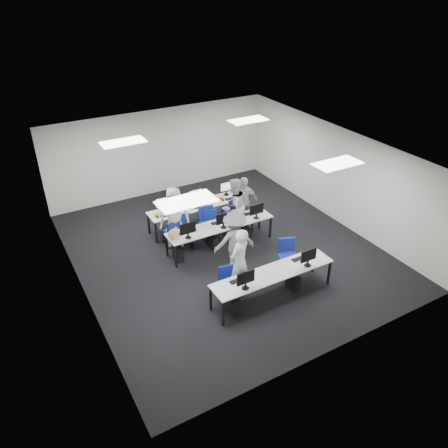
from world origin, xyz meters
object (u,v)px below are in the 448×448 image
desk_front (273,274)px  chair_1 (287,263)px  chair_5 (172,236)px  student_2 (175,217)px  chair_4 (244,222)px  chair_7 (232,216)px  student_1 (234,206)px  chair_2 (183,237)px  desk_mid (220,226)px  chair_6 (209,224)px  student_3 (243,202)px  photographer (234,241)px  chair_0 (229,289)px  student_0 (239,261)px  chair_3 (209,229)px

desk_front → chair_1: size_ratio=3.30×
chair_5 → student_2: student_2 is taller
chair_4 → chair_7: 0.50m
chair_4 → student_1: 0.69m
chair_2 → chair_4: 2.01m
desk_mid → chair_6: bearing=83.8°
chair_6 → chair_7: size_ratio=0.90×
desk_mid → student_3: student_3 is taller
desk_mid → chair_4: size_ratio=3.67×
chair_1 → photographer: 1.53m
chair_0 → chair_7: chair_7 is taller
chair_5 → student_2: (0.11, -0.02, 0.64)m
desk_front → chair_4: size_ratio=3.67×
desk_front → student_0: 0.87m
chair_3 → student_3: 1.37m
desk_front → chair_5: (-1.18, 3.41, -0.42)m
student_3 → chair_1: bearing=-87.6°
desk_mid → student_0: (-0.58, -1.98, 0.20)m
chair_2 → student_3: size_ratio=0.58×
student_0 → student_1: student_0 is taller
desk_front → chair_5: size_ratio=3.88×
chair_0 → chair_2: size_ratio=0.89×
chair_0 → student_0: student_0 is taller
chair_1 → student_0: bearing=-159.2°
desk_front → student_1: (0.76, 3.14, 0.20)m
chair_1 → chair_4: (0.17, 2.45, -0.03)m
student_2 → chair_2: bearing=-33.3°
desk_front → chair_1: 1.16m
chair_1 → chair_5: size_ratio=1.18×
chair_7 → student_1: bearing=-114.2°
chair_5 → student_3: size_ratio=0.50×
chair_0 → student_0: bearing=31.1°
chair_7 → photographer: size_ratio=0.58×
chair_3 → student_3: bearing=8.4°
chair_6 → chair_1: bearing=-58.3°
chair_5 → chair_6: bearing=3.1°
chair_0 → chair_3: size_ratio=0.86×
desk_mid → desk_front: bearing=-90.0°
chair_1 → chair_3: bearing=132.2°
desk_front → chair_2: 3.31m
chair_0 → chair_4: size_ratio=0.98×
chair_7 → desk_mid: bearing=-136.5°
desk_front → chair_5: bearing=109.1°
chair_4 → chair_5: size_ratio=1.06×
chair_2 → photographer: (0.74, -1.64, 0.55)m
chair_2 → chair_3: (0.85, 0.01, 0.01)m
desk_front → chair_2: bearing=106.3°
desk_front → student_1: size_ratio=1.82×
chair_2 → student_0: 2.63m
desk_mid → student_2: bearing=143.7°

